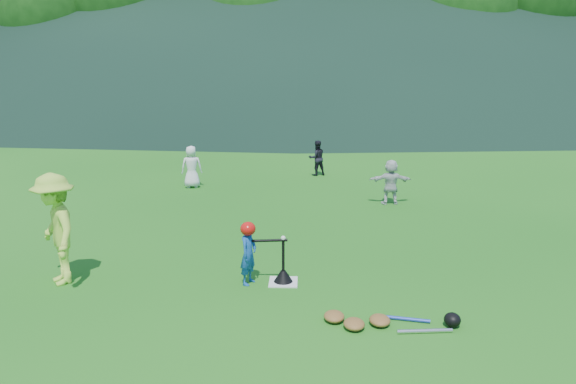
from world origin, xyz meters
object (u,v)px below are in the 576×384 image
object	(u,v)px
fielder_d	(391,182)
home_plate	(283,282)
fielder_b	(317,158)
batting_tee	(283,275)
adult_coach	(56,229)
equipment_pile	(380,321)
batter_child	(248,254)
fielder_a	(192,167)

from	to	relation	value
fielder_d	home_plate	bearing A→B (deg)	62.63
fielder_b	batting_tee	bearing A→B (deg)	66.00
adult_coach	fielder_b	size ratio (longest dim) A/B	1.63
fielder_b	batting_tee	distance (m)	8.80
adult_coach	fielder_d	world-z (taller)	adult_coach
fielder_d	batting_tee	size ratio (longest dim) A/B	1.63
adult_coach	equipment_pile	xyz separation A→B (m)	(4.87, -1.34, -0.81)
batter_child	fielder_d	distance (m)	6.02
adult_coach	fielder_d	distance (m)	7.98
batting_tee	fielder_b	bearing A→B (deg)	85.41
home_plate	batting_tee	xyz separation A→B (m)	(0.00, 0.00, 0.12)
batter_child	equipment_pile	world-z (taller)	batter_child
home_plate	batter_child	distance (m)	0.73
fielder_d	batting_tee	bearing A→B (deg)	62.63
adult_coach	fielder_d	bearing A→B (deg)	96.06
home_plate	fielder_b	xyz separation A→B (m)	(0.70, 8.77, 0.53)
equipment_pile	batter_child	bearing A→B (deg)	143.47
fielder_d	batter_child	bearing A→B (deg)	58.16
fielder_d	equipment_pile	size ratio (longest dim) A/B	0.62
fielder_a	fielder_d	size ratio (longest dim) A/B	1.05
adult_coach	equipment_pile	bearing A→B (deg)	39.13
fielder_a	batting_tee	distance (m)	7.49
adult_coach	equipment_pile	distance (m)	5.12
adult_coach	batting_tee	xyz separation A→B (m)	(3.53, 0.10, -0.75)
batter_child	equipment_pile	distance (m)	2.38
fielder_a	adult_coach	bearing A→B (deg)	74.28
equipment_pile	batting_tee	bearing A→B (deg)	132.85
home_plate	batter_child	size ratio (longest dim) A/B	0.46
batting_tee	equipment_pile	world-z (taller)	batting_tee
batter_child	home_plate	bearing A→B (deg)	-62.70
home_plate	batter_child	bearing A→B (deg)	-174.79
fielder_d	batting_tee	world-z (taller)	fielder_d
batter_child	fielder_d	world-z (taller)	fielder_d
adult_coach	equipment_pile	world-z (taller)	adult_coach
fielder_b	batting_tee	xyz separation A→B (m)	(-0.70, -8.77, -0.41)
adult_coach	home_plate	bearing A→B (deg)	56.18
adult_coach	equipment_pile	size ratio (longest dim) A/B	0.98
adult_coach	fielder_a	bearing A→B (deg)	138.76
fielder_a	fielder_d	bearing A→B (deg)	151.74
fielder_a	home_plate	bearing A→B (deg)	102.21
home_plate	equipment_pile	size ratio (longest dim) A/B	0.25
fielder_a	batter_child	bearing A→B (deg)	98.13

